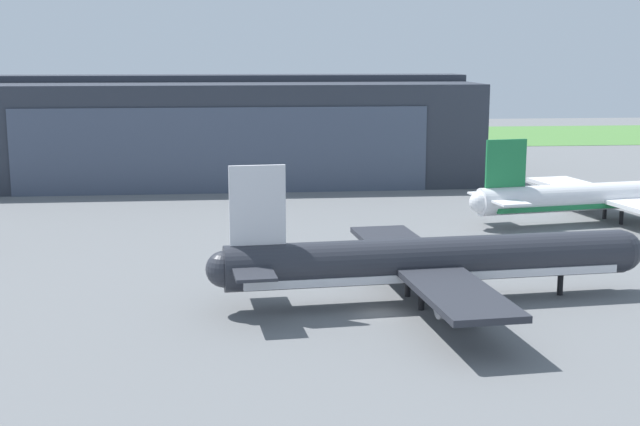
% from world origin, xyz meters
% --- Properties ---
extents(ground_plane, '(440.00, 440.00, 0.00)m').
position_xyz_m(ground_plane, '(0.00, 0.00, 0.00)').
color(ground_plane, slate).
extents(grass_field_strip, '(440.00, 56.00, 0.08)m').
position_xyz_m(grass_field_strip, '(0.00, 160.28, 0.04)').
color(grass_field_strip, '#4C7F3C').
rests_on(grass_field_strip, ground_plane).
extents(maintenance_hangar, '(89.65, 40.01, 18.91)m').
position_xyz_m(maintenance_hangar, '(-14.86, 87.77, 9.00)').
color(maintenance_hangar, '#2D333D').
rests_on(maintenance_hangar, ground_plane).
extents(airliner_far_left, '(46.33, 39.83, 11.83)m').
position_xyz_m(airliner_far_left, '(40.52, 38.52, 3.51)').
color(airliner_far_left, white).
rests_on(airliner_far_left, ground_plane).
extents(airliner_near_left, '(41.91, 34.82, 13.31)m').
position_xyz_m(airliner_near_left, '(5.22, 2.92, 3.90)').
color(airliner_near_left, '#282B33').
rests_on(airliner_near_left, ground_plane).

